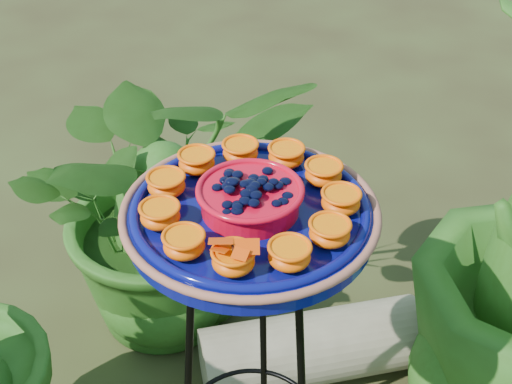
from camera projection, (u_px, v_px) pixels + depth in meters
tripod_stand at (251, 356)px, 1.33m from camera, size 0.32×0.32×0.78m
feeder_dish at (250, 210)px, 1.13m from camera, size 0.45×0.45×0.09m
driftwood_log at (312, 348)px, 1.85m from camera, size 0.59×0.46×0.19m
shrub_back_left at (165, 195)px, 1.86m from camera, size 0.97×0.96×0.82m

